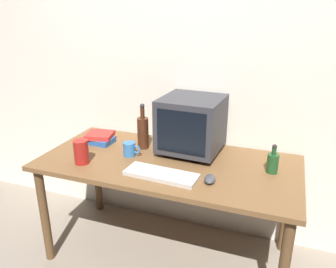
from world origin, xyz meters
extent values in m
plane|color=gray|center=(0.00, 0.00, 0.00)|extent=(6.00, 6.00, 0.00)
cube|color=silver|center=(0.00, 0.44, 1.25)|extent=(4.00, 0.08, 2.50)
cube|color=brown|center=(0.00, 0.00, 0.70)|extent=(1.61, 0.76, 0.03)
cylinder|color=brown|center=(-0.74, -0.32, 0.34)|extent=(0.06, 0.06, 0.68)
cylinder|color=brown|center=(-0.74, 0.32, 0.34)|extent=(0.06, 0.06, 0.68)
cylinder|color=brown|center=(0.74, 0.32, 0.34)|extent=(0.06, 0.06, 0.68)
cube|color=#333338|center=(0.09, 0.19, 0.73)|extent=(0.29, 0.26, 0.03)
cube|color=#333338|center=(0.09, 0.19, 0.91)|extent=(0.40, 0.40, 0.34)
cube|color=black|center=(0.08, 0.00, 0.91)|extent=(0.31, 0.03, 0.27)
cube|color=beige|center=(0.04, -0.21, 0.72)|extent=(0.43, 0.18, 0.02)
ellipsoid|color=#3F3F47|center=(0.31, -0.18, 0.73)|extent=(0.07, 0.11, 0.04)
cylinder|color=#472314|center=(-0.23, 0.14, 0.82)|extent=(0.08, 0.08, 0.21)
cylinder|color=#472314|center=(-0.23, 0.14, 0.96)|extent=(0.03, 0.03, 0.07)
sphere|color=#262626|center=(-0.23, 0.14, 1.01)|extent=(0.03, 0.03, 0.03)
cylinder|color=#1E4C23|center=(0.62, 0.06, 0.77)|extent=(0.07, 0.07, 0.11)
cylinder|color=#1E4C23|center=(0.62, 0.06, 0.85)|extent=(0.03, 0.03, 0.04)
sphere|color=#262626|center=(0.62, 0.06, 0.87)|extent=(0.03, 0.03, 0.03)
cube|color=#28569E|center=(-0.57, 0.11, 0.73)|extent=(0.21, 0.15, 0.04)
cube|color=red|center=(-0.57, 0.13, 0.76)|extent=(0.21, 0.20, 0.03)
cylinder|color=#3370B2|center=(-0.26, -0.01, 0.76)|extent=(0.08, 0.08, 0.09)
torus|color=#3370B2|center=(-0.21, -0.01, 0.76)|extent=(0.06, 0.01, 0.06)
cylinder|color=#A51E19|center=(-0.49, -0.21, 0.79)|extent=(0.09, 0.09, 0.15)
camera|label=1|loc=(0.65, -1.77, 1.60)|focal=35.42mm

